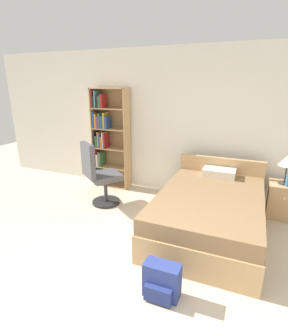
{
  "coord_description": "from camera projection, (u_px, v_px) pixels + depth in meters",
  "views": [
    {
      "loc": [
        0.79,
        -1.35,
        1.98
      ],
      "look_at": [
        -0.62,
        1.98,
        0.82
      ],
      "focal_mm": 28.0,
      "sensor_mm": 36.0,
      "label": 1
    }
  ],
  "objects": [
    {
      "name": "wall_back",
      "position": [
        205.0,
        125.0,
        4.52
      ],
      "size": [
        9.0,
        0.06,
        2.6
      ],
      "color": "silver",
      "rests_on": "ground_plane"
    },
    {
      "name": "bookshelf",
      "position": [
        107.0,
        138.0,
        5.11
      ],
      "size": [
        0.73,
        0.28,
        1.91
      ],
      "color": "tan",
      "rests_on": "ground_plane"
    },
    {
      "name": "bed",
      "position": [
        210.0,
        211.0,
        3.64
      ],
      "size": [
        1.36,
        2.08,
        0.82
      ],
      "color": "tan",
      "rests_on": "ground_plane"
    },
    {
      "name": "office_chair",
      "position": [
        99.0,
        176.0,
        4.37
      ],
      "size": [
        0.7,
        0.72,
        1.09
      ],
      "color": "#232326",
      "rests_on": "ground_plane"
    },
    {
      "name": "nightstand",
      "position": [
        282.0,
        200.0,
        4.04
      ],
      "size": [
        0.43,
        0.43,
        0.54
      ],
      "color": "tan",
      "rests_on": "ground_plane"
    },
    {
      "name": "table_lamp",
      "position": [
        288.0,
        162.0,
        3.85
      ],
      "size": [
        0.25,
        0.25,
        0.45
      ],
      "color": "#333333",
      "rests_on": "nightstand"
    },
    {
      "name": "water_bottle",
      "position": [
        288.0,
        180.0,
        3.83
      ],
      "size": [
        0.06,
        0.06,
        0.21
      ],
      "color": "teal",
      "rests_on": "nightstand"
    },
    {
      "name": "backpack_blue",
      "position": [
        162.0,
        281.0,
        2.52
      ],
      "size": [
        0.35,
        0.24,
        0.36
      ],
      "color": "navy",
      "rests_on": "ground_plane"
    }
  ]
}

